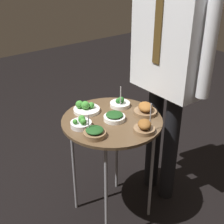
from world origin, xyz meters
The scene contains 10 objects.
ground_plane centered at (0.00, 0.00, 0.00)m, with size 8.00×8.00×0.00m, color black.
serving_cart centered at (0.00, 0.00, 0.71)m, with size 0.63×0.63×0.77m.
bowl_roast_near_rim centered at (0.23, 0.06, 0.80)m, with size 0.13×0.12×0.17m.
bowl_spinach_back_right centered at (0.02, 0.01, 0.79)m, with size 0.13×0.13×0.05m.
bowl_broccoli_far_rim centered at (-0.11, 0.15, 0.79)m, with size 0.13×0.13×0.16m.
bowl_spinach_front_left centered at (0.10, -0.20, 0.80)m, with size 0.13×0.13×0.13m.
bowl_broccoli_back_left centered at (-0.18, -0.07, 0.80)m, with size 0.17×0.17×0.08m.
bowl_roast_front_center centered at (0.07, 0.21, 0.80)m, with size 0.15×0.15×0.07m.
bowl_broccoli_mid_left centered at (-0.04, -0.20, 0.80)m, with size 0.13×0.13×0.07m.
waiter_figure centered at (0.03, 0.44, 1.11)m, with size 0.65×0.24×1.75m.
Camera 1 is at (1.34, -1.02, 1.71)m, focal length 50.00 mm.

